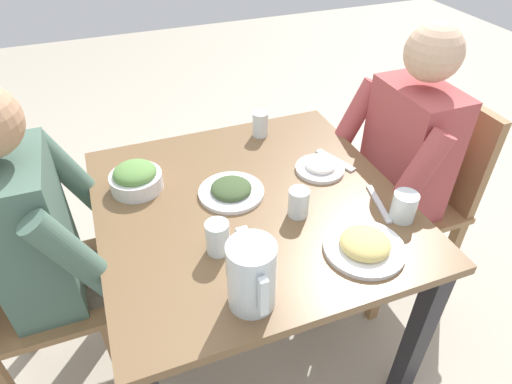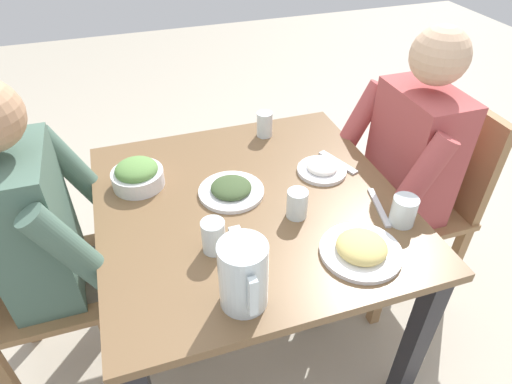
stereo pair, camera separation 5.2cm
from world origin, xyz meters
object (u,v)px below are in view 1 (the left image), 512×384
at_px(dining_table, 251,226).
at_px(water_glass_center, 260,124).
at_px(water_glass_by_pitcher, 404,206).
at_px(diner_far, 385,170).
at_px(plate_yoghurt, 320,167).
at_px(water_glass_near_left, 299,203).
at_px(water_pitcher, 252,275).
at_px(water_glass_far_left, 218,237).
at_px(chair_near, 14,291).
at_px(diner_near, 70,242).
at_px(salad_bowl, 136,178).
at_px(plate_dolmas, 231,190).
at_px(chair_far, 421,189).
at_px(plate_fries, 365,245).

height_order(dining_table, water_glass_center, water_glass_center).
relative_size(water_glass_by_pitcher, water_glass_center, 0.93).
height_order(diner_far, plate_yoghurt, diner_far).
xyz_separation_m(diner_far, water_glass_near_left, (0.18, -0.45, 0.11)).
relative_size(water_pitcher, water_glass_far_left, 1.90).
bearing_deg(diner_far, water_glass_far_left, -71.45).
height_order(chair_near, diner_far, diner_far).
xyz_separation_m(diner_near, salad_bowl, (-0.11, 0.24, 0.10)).
bearing_deg(water_glass_by_pitcher, water_glass_center, -159.59).
distance_m(dining_table, water_glass_center, 0.44).
bearing_deg(water_glass_by_pitcher, plate_dolmas, -123.33).
distance_m(water_glass_far_left, water_glass_near_left, 0.28).
height_order(chair_far, water_pitcher, water_pitcher).
xyz_separation_m(dining_table, diner_far, (-0.07, 0.56, 0.05)).
bearing_deg(water_glass_by_pitcher, diner_near, -108.42).
bearing_deg(diner_near, water_glass_center, 111.25).
xyz_separation_m(water_glass_far_left, water_glass_near_left, (-0.06, 0.27, -0.00)).
xyz_separation_m(dining_table, salad_bowl, (-0.20, -0.33, 0.15)).
bearing_deg(water_pitcher, water_glass_by_pitcher, 103.91).
xyz_separation_m(chair_near, salad_bowl, (-0.11, 0.44, 0.25)).
height_order(water_pitcher, salad_bowl, water_pitcher).
bearing_deg(plate_yoghurt, diner_near, -90.64).
bearing_deg(diner_far, diner_near, -90.75).
distance_m(water_pitcher, plate_fries, 0.37).
bearing_deg(water_glass_near_left, diner_near, -105.99).
distance_m(salad_bowl, plate_dolmas, 0.32).
relative_size(plate_yoghurt, plate_dolmas, 0.80).
distance_m(water_glass_far_left, water_glass_center, 0.64).
height_order(diner_far, salad_bowl, diner_far).
bearing_deg(plate_yoghurt, water_glass_center, -159.83).
bearing_deg(diner_near, diner_far, 89.25).
relative_size(diner_near, plate_fries, 5.16).
bearing_deg(diner_near, salad_bowl, 115.69).
xyz_separation_m(salad_bowl, plate_fries, (0.51, 0.55, -0.02)).
relative_size(diner_far, water_glass_center, 12.15).
bearing_deg(water_glass_far_left, plate_fries, 69.52).
distance_m(chair_far, plate_yoghurt, 0.53).
distance_m(dining_table, salad_bowl, 0.41).
relative_size(dining_table, plate_yoghurt, 5.60).
bearing_deg(plate_dolmas, dining_table, 38.21).
relative_size(water_glass_far_left, water_glass_near_left, 1.09).
xyz_separation_m(plate_yoghurt, plate_dolmas, (0.02, -0.33, 0.00)).
height_order(diner_far, water_pitcher, diner_far).
xyz_separation_m(plate_dolmas, water_glass_far_left, (0.23, -0.11, 0.03)).
height_order(water_pitcher, water_glass_near_left, water_pitcher).
relative_size(water_glass_near_left, water_glass_by_pitcher, 1.02).
relative_size(chair_far, water_glass_by_pitcher, 9.85).
xyz_separation_m(water_pitcher, water_glass_by_pitcher, (-0.13, 0.54, -0.05)).
distance_m(plate_dolmas, water_glass_near_left, 0.23).
height_order(dining_table, water_glass_near_left, water_glass_near_left).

